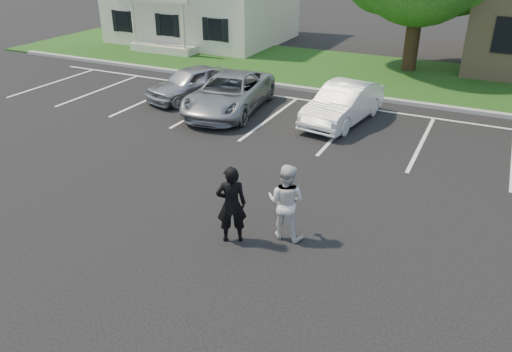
{
  "coord_description": "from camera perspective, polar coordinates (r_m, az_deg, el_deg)",
  "views": [
    {
      "loc": [
        4.59,
        -8.41,
        6.41
      ],
      "look_at": [
        0.0,
        1.0,
        1.25
      ],
      "focal_mm": 35.0,
      "sensor_mm": 36.0,
      "label": 1
    }
  ],
  "objects": [
    {
      "name": "man_black_suit",
      "position": [
        11.14,
        -2.83,
        -3.28
      ],
      "size": [
        0.81,
        0.73,
        1.86
      ],
      "primitive_type": "imported",
      "rotation": [
        0.0,
        0.0,
        3.69
      ],
      "color": "black",
      "rests_on": "ground"
    },
    {
      "name": "man_white_shirt",
      "position": [
        11.29,
        3.45,
        -2.96
      ],
      "size": [
        0.9,
        0.7,
        1.83
      ],
      "primitive_type": "imported",
      "rotation": [
        0.0,
        0.0,
        3.15
      ],
      "color": "silver",
      "rests_on": "ground"
    },
    {
      "name": "curb",
      "position": [
        21.86,
        12.89,
        8.74
      ],
      "size": [
        40.0,
        0.3,
        0.15
      ],
      "primitive_type": "cube",
      "color": "gray",
      "rests_on": "ground"
    },
    {
      "name": "ground_plane",
      "position": [
        11.53,
        -2.2,
        -7.57
      ],
      "size": [
        90.0,
        90.0,
        0.0
      ],
      "primitive_type": "plane",
      "color": "black",
      "rests_on": "ground"
    },
    {
      "name": "car_white_sedan",
      "position": [
        18.75,
        9.93,
        8.15
      ],
      "size": [
        2.11,
        4.49,
        1.42
      ],
      "primitive_type": "imported",
      "rotation": [
        0.0,
        0.0,
        -0.15
      ],
      "color": "white",
      "rests_on": "ground"
    },
    {
      "name": "car_silver_west",
      "position": [
        21.43,
        -7.42,
        10.51
      ],
      "size": [
        2.82,
        4.29,
        1.36
      ],
      "primitive_type": "imported",
      "rotation": [
        0.0,
        0.0,
        -0.33
      ],
      "color": "#B3B3B8",
      "rests_on": "ground"
    },
    {
      "name": "car_silver_minivan",
      "position": [
        19.72,
        -3.08,
        9.44
      ],
      "size": [
        3.02,
        5.45,
        1.44
      ],
      "primitive_type": "imported",
      "rotation": [
        0.0,
        0.0,
        0.12
      ],
      "color": "#96989D",
      "rests_on": "ground"
    },
    {
      "name": "stall_lines",
      "position": [
        18.78,
        14.69,
        5.42
      ],
      "size": [
        34.0,
        5.36,
        0.01
      ],
      "color": "silver",
      "rests_on": "ground"
    },
    {
      "name": "grass_strip",
      "position": [
        25.64,
        15.13,
        10.97
      ],
      "size": [
        44.0,
        8.0,
        0.08
      ],
      "primitive_type": "cube",
      "color": "#104111",
      "rests_on": "ground"
    }
  ]
}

